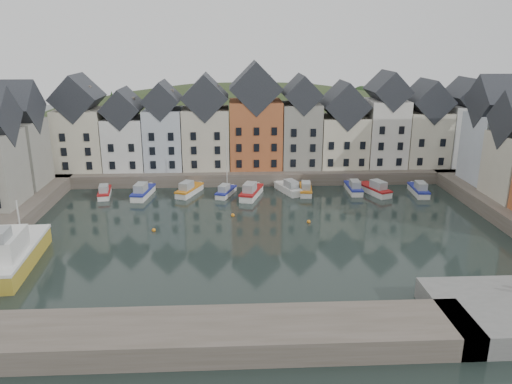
{
  "coord_description": "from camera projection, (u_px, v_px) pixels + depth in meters",
  "views": [
    {
      "loc": [
        -4.03,
        -56.19,
        23.38
      ],
      "look_at": [
        -0.92,
        6.0,
        4.06
      ],
      "focal_mm": 35.0,
      "sensor_mm": 36.0,
      "label": 1
    }
  ],
  "objects": [
    {
      "name": "mooring_buoys",
      "position": [
        233.0,
        222.0,
        65.58
      ],
      "size": [
        20.5,
        5.5,
        0.5
      ],
      "color": "orange",
      "rests_on": "ground"
    },
    {
      "name": "large_vessel",
      "position": [
        14.0,
        254.0,
        52.24
      ],
      "size": [
        4.58,
        13.69,
        7.01
      ],
      "rotation": [
        0.0,
        0.0,
        0.07
      ],
      "color": "#AE962E",
      "rests_on": "ground"
    },
    {
      "name": "boat_a",
      "position": [
        104.0,
        192.0,
        76.57
      ],
      "size": [
        2.57,
        5.79,
        2.15
      ],
      "rotation": [
        0.0,
        0.0,
        0.15
      ],
      "color": "silver",
      "rests_on": "ground"
    },
    {
      "name": "ground",
      "position": [
        266.0,
        238.0,
        60.72
      ],
      "size": [
        260.0,
        260.0,
        0.0
      ],
      "primitive_type": "plane",
      "color": "black",
      "rests_on": "ground"
    },
    {
      "name": "far_terrace",
      "position": [
        274.0,
        127.0,
        84.95
      ],
      "size": [
        72.37,
        8.16,
        17.78
      ],
      "color": "beige",
      "rests_on": "far_quay"
    },
    {
      "name": "boat_f",
      "position": [
        289.0,
        188.0,
        78.34
      ],
      "size": [
        4.13,
        6.53,
        2.4
      ],
      "rotation": [
        0.0,
        0.0,
        0.38
      ],
      "color": "silver",
      "rests_on": "ground"
    },
    {
      "name": "hillside",
      "position": [
        249.0,
        218.0,
        119.47
      ],
      "size": [
        153.6,
        70.4,
        64.0
      ],
      "color": "#2C381C",
      "rests_on": "ground"
    },
    {
      "name": "far_quay",
      "position": [
        254.0,
        169.0,
        89.04
      ],
      "size": [
        90.0,
        16.0,
        2.0
      ],
      "primitive_type": "cube",
      "color": "#514A3E",
      "rests_on": "ground"
    },
    {
      "name": "boat_c",
      "position": [
        189.0,
        190.0,
        77.5
      ],
      "size": [
        4.23,
        6.6,
        2.43
      ],
      "rotation": [
        0.0,
        0.0,
        -0.39
      ],
      "color": "silver",
      "rests_on": "ground"
    },
    {
      "name": "boat_e",
      "position": [
        251.0,
        192.0,
        76.15
      ],
      "size": [
        4.1,
        7.2,
        2.64
      ],
      "rotation": [
        0.0,
        0.0,
        -0.31
      ],
      "color": "silver",
      "rests_on": "ground"
    },
    {
      "name": "boat_j",
      "position": [
        419.0,
        190.0,
        77.55
      ],
      "size": [
        2.3,
        6.28,
        2.37
      ],
      "rotation": [
        0.0,
        0.0,
        -0.06
      ],
      "color": "silver",
      "rests_on": "ground"
    },
    {
      "name": "boat_d",
      "position": [
        226.0,
        191.0,
        76.94
      ],
      "size": [
        3.45,
        5.66,
        10.35
      ],
      "rotation": [
        0.0,
        0.0,
        -0.35
      ],
      "color": "silver",
      "rests_on": "ground"
    },
    {
      "name": "boat_h",
      "position": [
        354.0,
        188.0,
        78.62
      ],
      "size": [
        1.87,
        5.97,
        2.29
      ],
      "rotation": [
        0.0,
        0.0,
        -0.0
      ],
      "color": "silver",
      "rests_on": "ground"
    },
    {
      "name": "boat_i",
      "position": [
        375.0,
        189.0,
        77.74
      ],
      "size": [
        4.27,
        6.84,
        2.51
      ],
      "rotation": [
        0.0,
        0.0,
        0.37
      ],
      "color": "silver",
      "rests_on": "ground"
    },
    {
      "name": "left_terrace",
      "position": [
        1.0,
        147.0,
        69.25
      ],
      "size": [
        7.65,
        17.0,
        15.69
      ],
      "color": "gray",
      "rests_on": "left_quay"
    },
    {
      "name": "boat_g",
      "position": [
        306.0,
        189.0,
        77.97
      ],
      "size": [
        2.43,
        5.99,
        2.24
      ],
      "rotation": [
        0.0,
        0.0,
        -0.11
      ],
      "color": "silver",
      "rests_on": "ground"
    },
    {
      "name": "near_wall",
      "position": [
        158.0,
        337.0,
        38.97
      ],
      "size": [
        50.0,
        6.0,
        2.0
      ],
      "primitive_type": "cube",
      "color": "#514A3E",
      "rests_on": "ground"
    },
    {
      "name": "boat_b",
      "position": [
        143.0,
        192.0,
        76.28
      ],
      "size": [
        3.0,
        6.84,
        2.54
      ],
      "rotation": [
        0.0,
        0.0,
        -0.15
      ],
      "color": "silver",
      "rests_on": "ground"
    }
  ]
}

